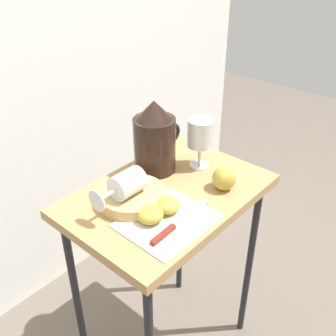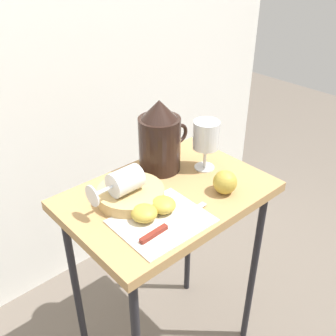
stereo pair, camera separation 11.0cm
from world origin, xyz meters
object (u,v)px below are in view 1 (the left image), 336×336
pitcher (155,143)px  knife (173,227)px  apple_half_right (167,205)px  basket_tray (132,197)px  wine_glass_upright (200,135)px  apple_whole (224,178)px  table (168,214)px  wine_glass_tipped_near (126,184)px  apple_half_left (150,215)px

pitcher → knife: 0.31m
apple_half_right → basket_tray: bearing=106.3°
wine_glass_upright → apple_whole: size_ratio=2.32×
basket_tray → wine_glass_upright: (0.28, -0.02, 0.09)m
apple_whole → table: bearing=136.9°
table → wine_glass_tipped_near: (-0.12, 0.04, 0.15)m
wine_glass_upright → apple_half_left: size_ratio=2.32×
table → basket_tray: bearing=158.8°
basket_tray → apple_whole: size_ratio=2.72×
pitcher → knife: (-0.19, -0.24, -0.09)m
basket_tray → pitcher: bearing=23.0°
wine_glass_upright → apple_half_left: bearing=-165.9°
table → knife: size_ratio=3.14×
apple_half_left → apple_whole: 0.26m
knife → wine_glass_tipped_near: bearing=91.8°
apple_half_left → knife: 0.07m
basket_tray → apple_half_right: apple_half_right is taller
knife → basket_tray: bearing=84.7°
wine_glass_tipped_near → apple_whole: 0.29m
wine_glass_upright → apple_whole: 0.16m
basket_tray → apple_half_left: size_ratio=2.72×
wine_glass_upright → apple_half_left: (-0.31, -0.08, -0.09)m
apple_whole → knife: bearing=-177.4°
pitcher → knife: bearing=-128.5°
wine_glass_tipped_near → apple_whole: wine_glass_tipped_near is taller
apple_half_left → wine_glass_upright: bearing=14.1°
wine_glass_tipped_near → apple_half_right: (0.05, -0.10, -0.05)m
pitcher → apple_half_right: 0.24m
pitcher → wine_glass_tipped_near: bearing=-159.2°
table → apple_half_right: apple_half_right is taller
wine_glass_tipped_near → knife: wine_glass_tipped_near is taller
table → wine_glass_tipped_near: wine_glass_tipped_near is taller
basket_tray → apple_half_right: size_ratio=2.72×
wine_glass_upright → wine_glass_tipped_near: 0.30m
knife → apple_half_left: bearing=102.7°
wine_glass_upright → knife: (-0.29, -0.14, -0.10)m
wine_glass_tipped_near → apple_half_left: bearing=-95.7°
basket_tray → wine_glass_upright: size_ratio=1.17×
wine_glass_upright → apple_half_right: (-0.25, -0.08, -0.09)m
apple_half_right → apple_whole: size_ratio=1.00×
wine_glass_upright → apple_half_right: wine_glass_upright is taller
pitcher → wine_glass_upright: pitcher is taller
wine_glass_upright → apple_half_left: wine_glass_upright is taller
wine_glass_upright → wine_glass_tipped_near: (-0.30, 0.02, -0.04)m
apple_half_left → apple_whole: apple_whole is taller
table → basket_tray: basket_tray is taller
apple_half_left → knife: bearing=-77.3°
basket_tray → wine_glass_tipped_near: 0.06m
wine_glass_tipped_near → knife: bearing=-88.2°
basket_tray → apple_half_left: apple_half_left is taller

